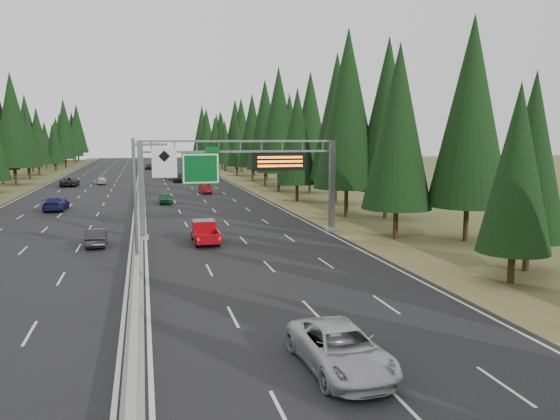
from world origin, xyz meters
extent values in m
cube|color=black|center=(0.00, 80.00, 0.04)|extent=(32.00, 260.00, 0.08)
cube|color=olive|center=(17.80, 80.00, 0.03)|extent=(3.60, 260.00, 0.06)
cube|color=#414520|center=(-17.80, 80.00, 0.03)|extent=(3.60, 260.00, 0.06)
cube|color=gray|center=(0.00, 80.00, 0.23)|extent=(0.70, 260.00, 0.30)
cube|color=gray|center=(0.00, 80.00, 0.63)|extent=(0.30, 260.00, 0.60)
cube|color=slate|center=(0.35, 35.00, 3.98)|extent=(0.45, 0.45, 7.80)
cube|color=gray|center=(0.35, 35.00, 0.23)|extent=(0.90, 0.90, 0.30)
cube|color=slate|center=(16.20, 35.00, 3.98)|extent=(0.45, 0.45, 7.80)
cube|color=gray|center=(16.20, 35.00, 0.23)|extent=(0.90, 0.90, 0.30)
cube|color=slate|center=(8.28, 35.00, 7.80)|extent=(15.85, 0.35, 0.16)
cube|color=slate|center=(8.28, 35.00, 6.96)|extent=(15.85, 0.35, 0.16)
cube|color=#054C19|center=(5.00, 34.75, 5.63)|extent=(3.00, 0.10, 2.50)
cube|color=silver|center=(5.00, 34.69, 5.63)|extent=(2.85, 0.02, 2.35)
cube|color=#054C19|center=(6.00, 34.75, 7.13)|extent=(1.10, 0.10, 0.45)
cube|color=black|center=(11.50, 34.70, 6.13)|extent=(4.50, 0.40, 1.50)
cube|color=orange|center=(11.50, 34.48, 6.48)|extent=(3.80, 0.02, 0.18)
cube|color=orange|center=(11.50, 34.48, 6.13)|extent=(3.80, 0.02, 0.18)
cube|color=orange|center=(11.50, 34.48, 5.78)|extent=(3.80, 0.02, 0.18)
cylinder|color=slate|center=(0.00, 25.00, 4.08)|extent=(0.20, 0.20, 8.00)
cube|color=gray|center=(0.00, 25.00, 0.18)|extent=(0.50, 0.50, 0.20)
cube|color=slate|center=(1.00, 25.00, 7.68)|extent=(2.00, 0.15, 0.15)
cube|color=silver|center=(1.80, 24.88, 6.58)|extent=(1.50, 0.06, 1.80)
cylinder|color=black|center=(20.35, 16.66, 0.89)|extent=(0.40, 0.40, 1.78)
cone|color=black|center=(20.35, 16.66, 6.46)|extent=(4.01, 4.01, 9.36)
cylinder|color=black|center=(23.08, 18.90, 0.97)|extent=(0.40, 0.40, 1.93)
cone|color=black|center=(23.08, 18.90, 7.00)|extent=(4.35, 4.35, 10.14)
cylinder|color=black|center=(20.02, 30.47, 1.23)|extent=(0.40, 0.40, 2.47)
cone|color=black|center=(20.02, 30.47, 8.95)|extent=(5.55, 5.55, 12.96)
cylinder|color=black|center=(24.99, 28.35, 1.39)|extent=(0.40, 0.40, 2.78)
cone|color=black|center=(24.99, 28.35, 10.07)|extent=(6.25, 6.25, 14.58)
cylinder|color=black|center=(20.47, 42.67, 1.51)|extent=(0.40, 0.40, 3.01)
cone|color=black|center=(20.47, 42.67, 10.91)|extent=(6.77, 6.77, 15.81)
cylinder|color=black|center=(24.08, 41.10, 1.43)|extent=(0.40, 0.40, 2.86)
cone|color=black|center=(24.08, 41.10, 10.37)|extent=(6.43, 6.43, 15.01)
cylinder|color=black|center=(19.22, 56.54, 1.14)|extent=(0.40, 0.40, 2.27)
cone|color=black|center=(19.22, 56.54, 8.24)|extent=(5.12, 5.12, 11.94)
cylinder|color=black|center=(23.39, 53.86, 1.45)|extent=(0.40, 0.40, 2.91)
cone|color=black|center=(23.39, 53.86, 10.54)|extent=(6.54, 6.54, 15.27)
cylinder|color=black|center=(19.98, 69.16, 1.46)|extent=(0.40, 0.40, 2.92)
cone|color=black|center=(19.98, 69.16, 10.60)|extent=(6.58, 6.58, 15.35)
cylinder|color=black|center=(24.12, 66.95, 1.40)|extent=(0.40, 0.40, 2.80)
cone|color=black|center=(24.12, 66.95, 10.15)|extent=(6.30, 6.30, 14.70)
cylinder|color=black|center=(20.27, 79.60, 1.41)|extent=(0.40, 0.40, 2.81)
cone|color=black|center=(20.27, 79.60, 10.19)|extent=(6.33, 6.33, 14.76)
cylinder|color=black|center=(24.49, 79.82, 1.24)|extent=(0.40, 0.40, 2.47)
cone|color=black|center=(24.49, 79.82, 8.95)|extent=(5.56, 5.56, 12.97)
cylinder|color=black|center=(20.37, 90.98, 1.29)|extent=(0.40, 0.40, 2.58)
cone|color=black|center=(20.37, 90.98, 9.36)|extent=(5.81, 5.81, 13.55)
cylinder|color=black|center=(23.72, 93.64, 1.38)|extent=(0.40, 0.40, 2.76)
cone|color=black|center=(23.72, 93.64, 10.01)|extent=(6.21, 6.21, 14.49)
cylinder|color=black|center=(19.81, 104.93, 0.99)|extent=(0.40, 0.40, 1.98)
cone|color=black|center=(19.81, 104.93, 7.19)|extent=(4.47, 4.47, 10.42)
cylinder|color=black|center=(23.60, 105.34, 1.21)|extent=(0.40, 0.40, 2.41)
cone|color=black|center=(23.60, 105.34, 8.75)|extent=(5.43, 5.43, 12.67)
cylinder|color=black|center=(19.31, 118.50, 0.96)|extent=(0.40, 0.40, 1.92)
cone|color=black|center=(19.31, 118.50, 6.97)|extent=(4.33, 4.33, 10.09)
cylinder|color=black|center=(23.20, 118.47, 1.38)|extent=(0.40, 0.40, 2.76)
cone|color=black|center=(23.20, 118.47, 10.02)|extent=(6.22, 6.22, 14.51)
cylinder|color=black|center=(19.99, 128.27, 1.11)|extent=(0.40, 0.40, 2.22)
cone|color=black|center=(19.99, 128.27, 8.05)|extent=(5.00, 5.00, 11.66)
cylinder|color=black|center=(23.77, 130.29, 1.42)|extent=(0.40, 0.40, 2.85)
cone|color=black|center=(23.77, 130.29, 10.33)|extent=(6.41, 6.41, 14.96)
cylinder|color=black|center=(20.25, 143.97, 1.09)|extent=(0.40, 0.40, 2.19)
cone|color=black|center=(20.25, 143.97, 7.92)|extent=(4.92, 4.92, 11.48)
cylinder|color=black|center=(24.86, 141.78, 1.13)|extent=(0.40, 0.40, 2.27)
cone|color=black|center=(24.86, 141.78, 8.23)|extent=(5.11, 5.11, 11.91)
cylinder|color=black|center=(19.39, 156.08, 1.30)|extent=(0.40, 0.40, 2.60)
cone|color=black|center=(19.39, 156.08, 9.43)|extent=(5.85, 5.85, 13.66)
cylinder|color=black|center=(23.61, 156.55, 1.29)|extent=(0.40, 0.40, 2.58)
cone|color=black|center=(23.61, 156.55, 9.35)|extent=(5.80, 5.80, 13.54)
cylinder|color=black|center=(20.60, 167.25, 1.39)|extent=(0.40, 0.40, 2.78)
cone|color=black|center=(20.60, 167.25, 10.06)|extent=(6.24, 6.24, 14.57)
cylinder|color=black|center=(23.68, 166.11, 1.25)|extent=(0.40, 0.40, 2.49)
cone|color=black|center=(23.68, 166.11, 9.03)|extent=(5.60, 5.60, 13.07)
cylinder|color=black|center=(20.77, 181.55, 1.51)|extent=(0.40, 0.40, 3.02)
cone|color=black|center=(20.77, 181.55, 10.95)|extent=(6.80, 6.80, 15.87)
cylinder|color=black|center=(23.07, 178.42, 0.94)|extent=(0.40, 0.40, 1.87)
cone|color=black|center=(23.07, 178.42, 6.79)|extent=(4.21, 4.21, 9.83)
cylinder|color=black|center=(20.54, 190.92, 1.04)|extent=(0.40, 0.40, 2.07)
cone|color=black|center=(20.54, 190.92, 7.51)|extent=(4.66, 4.66, 10.87)
cylinder|color=black|center=(23.70, 190.88, 1.08)|extent=(0.40, 0.40, 2.15)
cone|color=black|center=(23.70, 190.88, 7.80)|extent=(4.84, 4.84, 11.30)
cylinder|color=black|center=(-20.50, 91.59, 1.52)|extent=(0.40, 0.40, 3.03)
cone|color=black|center=(-20.50, 91.59, 10.99)|extent=(6.82, 6.82, 15.92)
cylinder|color=black|center=(-23.01, 93.73, 1.28)|extent=(0.40, 0.40, 2.55)
cone|color=black|center=(-23.01, 93.73, 9.25)|extent=(5.74, 5.74, 13.40)
cylinder|color=black|center=(-20.94, 105.93, 1.12)|extent=(0.40, 0.40, 2.24)
cone|color=black|center=(-20.94, 105.93, 8.11)|extent=(5.03, 5.03, 11.74)
cylinder|color=black|center=(-23.76, 106.19, 1.45)|extent=(0.40, 0.40, 2.90)
cone|color=black|center=(-23.76, 106.19, 10.51)|extent=(6.52, 6.52, 15.22)
cylinder|color=black|center=(-20.98, 116.38, 1.15)|extent=(0.40, 0.40, 2.30)
cone|color=black|center=(-20.98, 116.38, 8.36)|extent=(5.19, 5.19, 12.10)
cylinder|color=black|center=(-23.38, 117.75, 1.38)|extent=(0.40, 0.40, 2.75)
cone|color=black|center=(-23.38, 117.75, 9.97)|extent=(6.19, 6.19, 14.44)
cylinder|color=black|center=(-19.60, 129.86, 0.94)|extent=(0.40, 0.40, 1.89)
cone|color=black|center=(-19.60, 129.86, 6.84)|extent=(4.24, 4.24, 9.90)
cylinder|color=black|center=(-24.39, 128.50, 1.07)|extent=(0.40, 0.40, 2.14)
cone|color=black|center=(-24.39, 128.50, 7.76)|extent=(4.82, 4.82, 11.24)
cylinder|color=black|center=(-19.05, 143.22, 1.22)|extent=(0.40, 0.40, 2.45)
cone|color=black|center=(-19.05, 143.22, 8.88)|extent=(5.51, 5.51, 12.86)
cylinder|color=black|center=(-23.67, 142.37, 0.98)|extent=(0.40, 0.40, 1.96)
cone|color=black|center=(-23.67, 142.37, 7.10)|extent=(4.41, 4.41, 10.28)
cylinder|color=black|center=(-20.68, 156.52, 1.51)|extent=(0.40, 0.40, 3.02)
cone|color=black|center=(-20.68, 156.52, 10.95)|extent=(6.79, 6.79, 15.85)
cylinder|color=black|center=(-23.73, 155.00, 0.95)|extent=(0.40, 0.40, 1.89)
cone|color=black|center=(-23.73, 155.00, 6.86)|extent=(4.26, 4.26, 9.94)
cylinder|color=black|center=(-19.51, 168.81, 1.14)|extent=(0.40, 0.40, 2.29)
cone|color=black|center=(-19.51, 168.81, 8.29)|extent=(5.14, 5.14, 12.00)
cylinder|color=black|center=(-24.32, 166.55, 1.13)|extent=(0.40, 0.40, 2.25)
cone|color=black|center=(-24.32, 166.55, 8.17)|extent=(5.07, 5.07, 11.83)
cylinder|color=black|center=(-19.85, 180.43, 1.50)|extent=(0.40, 0.40, 3.00)
cone|color=black|center=(-19.85, 180.43, 10.87)|extent=(6.75, 6.75, 15.75)
cylinder|color=black|center=(-24.94, 179.25, 1.28)|extent=(0.40, 0.40, 2.56)
cone|color=black|center=(-24.94, 179.25, 9.27)|extent=(5.75, 5.75, 13.43)
cylinder|color=black|center=(-20.96, 191.96, 1.51)|extent=(0.40, 0.40, 3.02)
cone|color=black|center=(-20.96, 191.96, 10.95)|extent=(6.80, 6.80, 15.86)
cylinder|color=black|center=(-23.03, 194.22, 1.36)|extent=(0.40, 0.40, 2.72)
cone|color=black|center=(-23.03, 194.22, 9.84)|extent=(6.11, 6.11, 14.25)
imported|color=#B6B6BB|center=(6.99, 8.00, 0.84)|extent=(2.77, 5.59, 1.52)
cylinder|color=black|center=(4.20, 30.55, 0.44)|extent=(0.27, 0.72, 0.72)
cylinder|color=black|center=(5.74, 30.55, 0.44)|extent=(0.27, 0.72, 0.72)
cylinder|color=black|center=(4.20, 33.53, 0.44)|extent=(0.27, 0.72, 0.72)
cylinder|color=black|center=(5.74, 33.53, 0.44)|extent=(0.27, 0.72, 0.72)
cube|color=#A80A12|center=(4.97, 32.08, 0.58)|extent=(1.81, 5.06, 0.27)
cube|color=#A80A12|center=(4.97, 32.90, 1.21)|extent=(1.72, 1.99, 0.99)
cube|color=black|center=(4.97, 32.90, 1.48)|extent=(1.54, 1.72, 0.50)
cube|color=#A80A12|center=(4.11, 30.73, 0.89)|extent=(0.09, 2.17, 0.54)
cube|color=#A80A12|center=(5.83, 30.73, 0.89)|extent=(0.09, 2.17, 0.54)
cube|color=#A80A12|center=(4.97, 29.65, 0.89)|extent=(1.81, 0.09, 0.54)
imported|color=#135427|center=(3.10, 58.27, 0.73)|extent=(1.61, 3.87, 1.31)
imported|color=#530D0B|center=(9.08, 68.93, 0.74)|extent=(1.57, 4.05, 1.32)
imported|color=black|center=(6.77, 90.31, 0.82)|extent=(2.57, 5.31, 1.49)
imported|color=white|center=(5.93, 96.56, 0.77)|extent=(2.76, 5.18, 1.39)
imported|color=black|center=(1.98, 131.07, 0.80)|extent=(2.02, 4.37, 1.45)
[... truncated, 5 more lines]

